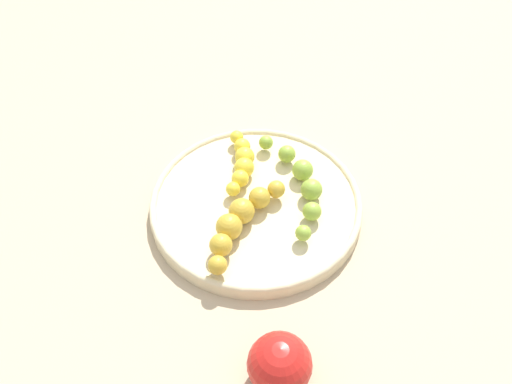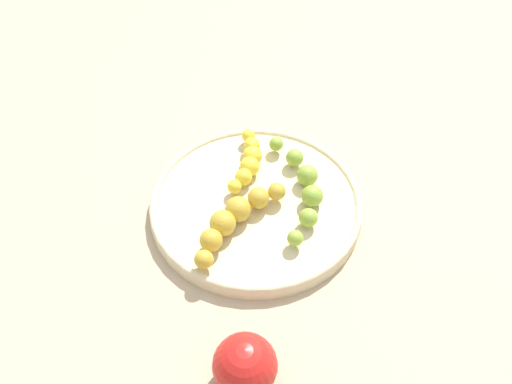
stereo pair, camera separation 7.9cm
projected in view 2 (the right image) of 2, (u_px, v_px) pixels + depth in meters
ground_plane at (256, 210)px, 0.82m from camera, size 2.40×2.40×0.00m
fruit_bowl at (256, 204)px, 0.81m from camera, size 0.30×0.30×0.02m
banana_yellow at (248, 161)px, 0.84m from camera, size 0.07×0.11×0.03m
banana_spotted at (234, 218)px, 0.76m from camera, size 0.15×0.10×0.04m
banana_green at (303, 186)px, 0.81m from camera, size 0.08×0.19×0.03m
apple_red at (245, 365)px, 0.63m from camera, size 0.07×0.07×0.07m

